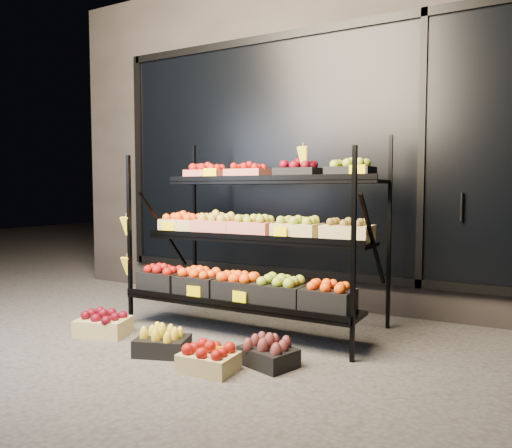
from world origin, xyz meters
The scene contains 8 objects.
ground centered at (0.00, 0.00, 0.00)m, with size 24.00×24.00×0.00m, color #514F4C.
building centered at (0.00, 2.59, 1.75)m, with size 6.00×2.08×3.50m.
display_rack centered at (-0.01, 0.60, 0.79)m, with size 2.18×1.02×1.69m.
tag_floor_b centered at (0.32, -0.40, 0.06)m, with size 0.13×0.01×0.12m, color #FBE500.
floor_crate_left centered at (-0.98, -0.19, 0.10)m, with size 0.47×0.40×0.20m.
floor_crate_midleft centered at (-0.24, -0.34, 0.09)m, with size 0.44×0.38×0.19m.
floor_crate_midright centered at (0.25, -0.46, 0.09)m, with size 0.37×0.28×0.19m.
floor_crate_right centered at (0.55, -0.17, 0.09)m, with size 0.43×0.37×0.19m.
Camera 1 is at (2.09, -3.12, 1.20)m, focal length 35.00 mm.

